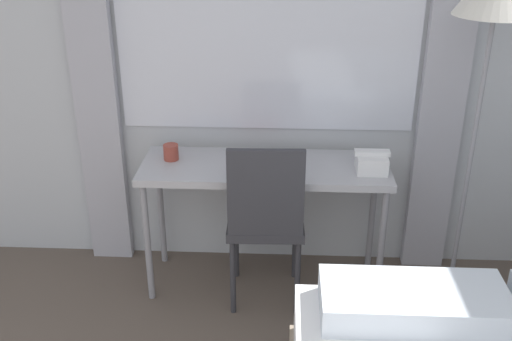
% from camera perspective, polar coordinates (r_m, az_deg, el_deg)
% --- Properties ---
extents(wall_back_with_window, '(5.75, 0.13, 2.70)m').
position_cam_1_polar(wall_back_with_window, '(3.31, -3.89, 12.51)').
color(wall_back_with_window, silver).
rests_on(wall_back_with_window, ground_plane).
extents(desk, '(1.33, 0.45, 0.75)m').
position_cam_1_polar(desk, '(3.22, 0.85, -0.57)').
color(desk, '#B2B2B7').
rests_on(desk, ground_plane).
extents(desk_chair, '(0.41, 0.41, 0.96)m').
position_cam_1_polar(desk_chair, '(3.11, 0.92, -4.21)').
color(desk_chair, '#333338').
rests_on(desk_chair, ground_plane).
extents(standing_lamp, '(0.38, 0.38, 1.84)m').
position_cam_1_polar(standing_lamp, '(2.95, 21.87, 14.41)').
color(standing_lamp, '#4C4C51').
rests_on(standing_lamp, ground_plane).
extents(telephone, '(0.18, 0.16, 0.11)m').
position_cam_1_polar(telephone, '(3.16, 10.94, 0.81)').
color(telephone, white).
rests_on(telephone, desk).
extents(book, '(0.22, 0.19, 0.02)m').
position_cam_1_polar(book, '(3.23, -0.09, 1.14)').
color(book, maroon).
rests_on(book, desk).
extents(mug, '(0.08, 0.08, 0.09)m').
position_cam_1_polar(mug, '(3.27, -8.10, 1.74)').
color(mug, '#993F33').
rests_on(mug, desk).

